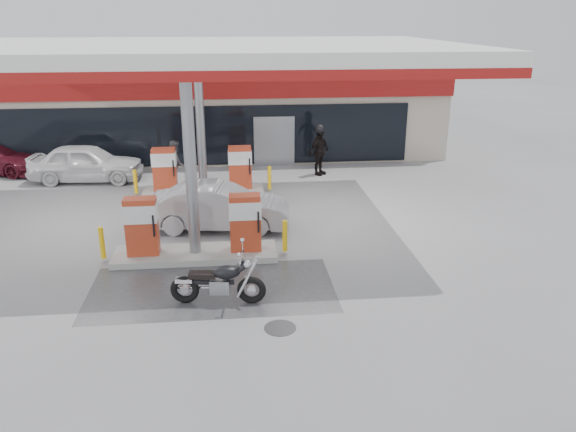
% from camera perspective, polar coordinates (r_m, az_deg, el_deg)
% --- Properties ---
extents(ground, '(90.00, 90.00, 0.00)m').
position_cam_1_polar(ground, '(14.11, -9.74, -7.42)').
color(ground, gray).
rests_on(ground, ground).
extents(wet_patch, '(6.00, 3.00, 0.00)m').
position_cam_1_polar(wet_patch, '(14.08, -7.70, -7.36)').
color(wet_patch, '#4C4C4F').
rests_on(wet_patch, ground).
extents(drain_cover, '(0.70, 0.70, 0.01)m').
position_cam_1_polar(drain_cover, '(12.35, -0.81, -11.30)').
color(drain_cover, '#38383A').
rests_on(drain_cover, ground).
extents(store_building, '(22.00, 8.22, 4.00)m').
position_cam_1_polar(store_building, '(28.83, -8.14, 10.82)').
color(store_building, beige).
rests_on(store_building, ground).
extents(canopy, '(16.00, 10.02, 5.51)m').
position_cam_1_polar(canopy, '(17.61, -9.80, 15.87)').
color(canopy, silver).
rests_on(canopy, ground).
extents(pump_island_near, '(5.14, 1.30, 1.78)m').
position_cam_1_polar(pump_island_near, '(15.64, -9.48, -1.77)').
color(pump_island_near, '#9E9E99').
rests_on(pump_island_near, ground).
extents(pump_island_far, '(5.14, 1.30, 1.78)m').
position_cam_1_polar(pump_island_far, '(21.34, -8.63, 4.11)').
color(pump_island_far, '#9E9E99').
rests_on(pump_island_far, ground).
extents(parked_motorcycle, '(2.24, 0.86, 1.15)m').
position_cam_1_polar(parked_motorcycle, '(13.20, -6.97, -6.78)').
color(parked_motorcycle, black).
rests_on(parked_motorcycle, ground).
extents(sedan_white, '(4.57, 2.10, 1.52)m').
position_cam_1_polar(sedan_white, '(24.14, -19.81, 5.10)').
color(sedan_white, silver).
rests_on(sedan_white, ground).
extents(attendant, '(0.88, 1.03, 1.84)m').
position_cam_1_polar(attendant, '(22.33, -11.34, 5.20)').
color(attendant, '#545459').
rests_on(attendant, ground).
extents(hatchback_silver, '(4.52, 2.06, 1.44)m').
position_cam_1_polar(hatchback_silver, '(17.68, -7.01, 0.93)').
color(hatchback_silver, '#AAABB2').
rests_on(hatchback_silver, ground).
extents(parked_car_right, '(4.98, 3.73, 1.26)m').
position_cam_1_polar(parked_car_right, '(27.38, 1.58, 7.60)').
color(parked_car_right, black).
rests_on(parked_car_right, ground).
extents(biker_walking, '(1.18, 1.17, 2.00)m').
position_cam_1_polar(biker_walking, '(23.66, 3.20, 6.56)').
color(biker_walking, black).
rests_on(biker_walking, ground).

